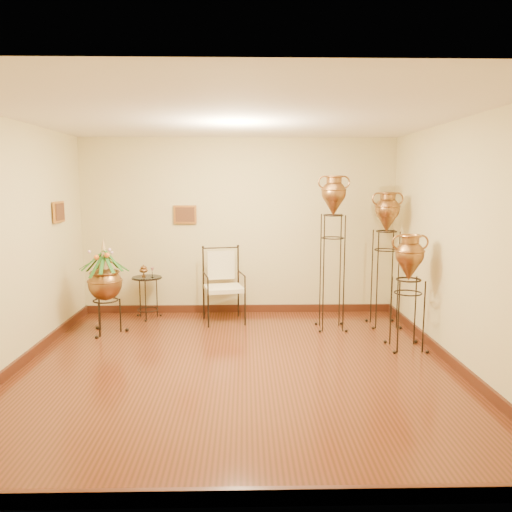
{
  "coord_description": "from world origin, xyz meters",
  "views": [
    {
      "loc": [
        0.1,
        -5.48,
        2.09
      ],
      "look_at": [
        0.25,
        1.3,
        1.1
      ],
      "focal_mm": 35.0,
      "sensor_mm": 36.0,
      "label": 1
    }
  ],
  "objects_px": {
    "planter_urn": "(105,280)",
    "armchair": "(224,285)",
    "amphora_tall": "(332,251)",
    "amphora_mid": "(385,258)",
    "side_table": "(147,297)"
  },
  "relations": [
    {
      "from": "planter_urn",
      "to": "side_table",
      "type": "bearing_deg",
      "value": 61.39
    },
    {
      "from": "armchair",
      "to": "planter_urn",
      "type": "bearing_deg",
      "value": -173.88
    },
    {
      "from": "side_table",
      "to": "planter_urn",
      "type": "bearing_deg",
      "value": -118.61
    },
    {
      "from": "planter_urn",
      "to": "armchair",
      "type": "distance_m",
      "value": 1.72
    },
    {
      "from": "amphora_mid",
      "to": "armchair",
      "type": "relative_size",
      "value": 1.77
    },
    {
      "from": "amphora_tall",
      "to": "planter_urn",
      "type": "bearing_deg",
      "value": -177.3
    },
    {
      "from": "amphora_tall",
      "to": "side_table",
      "type": "xyz_separation_m",
      "value": [
        -2.77,
        0.63,
        -0.79
      ]
    },
    {
      "from": "planter_urn",
      "to": "armchair",
      "type": "xyz_separation_m",
      "value": [
        1.63,
        0.54,
        -0.2
      ]
    },
    {
      "from": "planter_urn",
      "to": "amphora_mid",
      "type": "bearing_deg",
      "value": 4.28
    },
    {
      "from": "amphora_tall",
      "to": "planter_urn",
      "type": "xyz_separation_m",
      "value": [
        -3.19,
        -0.15,
        -0.37
      ]
    },
    {
      "from": "side_table",
      "to": "armchair",
      "type": "bearing_deg",
      "value": -11.54
    },
    {
      "from": "amphora_tall",
      "to": "planter_urn",
      "type": "height_order",
      "value": "amphora_tall"
    },
    {
      "from": "amphora_tall",
      "to": "amphora_mid",
      "type": "xyz_separation_m",
      "value": [
        0.81,
        0.15,
        -0.13
      ]
    },
    {
      "from": "amphora_mid",
      "to": "planter_urn",
      "type": "xyz_separation_m",
      "value": [
        -4.0,
        -0.3,
        -0.24
      ]
    },
    {
      "from": "amphora_tall",
      "to": "amphora_mid",
      "type": "height_order",
      "value": "amphora_tall"
    }
  ]
}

